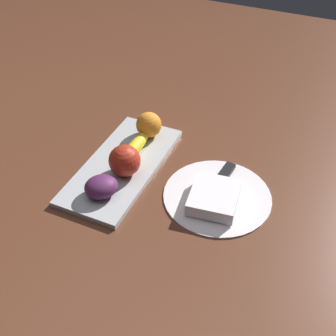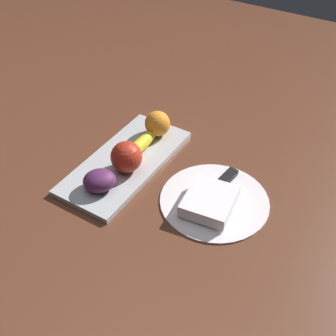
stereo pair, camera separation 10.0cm
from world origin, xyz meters
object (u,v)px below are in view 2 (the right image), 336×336
(banana, at_px, (138,147))
(grape_bunch, at_px, (100,181))
(fruit_tray, at_px, (126,162))
(folded_napkin, at_px, (209,203))
(dinner_plate, at_px, (214,200))
(apple, at_px, (127,157))
(orange_near_apple, at_px, (159,124))
(knife, at_px, (221,184))

(banana, xyz_separation_m, grape_bunch, (0.16, -0.00, 0.01))
(fruit_tray, distance_m, banana, 0.05)
(banana, bearing_deg, folded_napkin, 73.37)
(dinner_plate, xyz_separation_m, folded_napkin, (0.03, 0.00, 0.02))
(apple, distance_m, orange_near_apple, 0.16)
(grape_bunch, height_order, knife, grape_bunch)
(orange_near_apple, xyz_separation_m, grape_bunch, (0.25, -0.00, -0.01))
(grape_bunch, height_order, dinner_plate, grape_bunch)
(folded_napkin, bearing_deg, banana, -107.02)
(banana, xyz_separation_m, folded_napkin, (0.07, 0.24, -0.01))
(apple, bearing_deg, knife, 108.24)
(dinner_plate, distance_m, folded_napkin, 0.04)
(orange_near_apple, relative_size, grape_bunch, 0.89)
(banana, bearing_deg, knife, 91.59)
(fruit_tray, xyz_separation_m, folded_napkin, (0.03, 0.25, 0.02))
(folded_napkin, bearing_deg, grape_bunch, -71.18)
(knife, bearing_deg, folded_napkin, 11.94)
(apple, relative_size, folded_napkin, 0.65)
(apple, relative_size, knife, 0.43)
(orange_near_apple, height_order, dinner_plate, orange_near_apple)
(fruit_tray, xyz_separation_m, dinner_plate, (0.00, 0.25, -0.00))
(dinner_plate, bearing_deg, grape_bunch, -64.75)
(fruit_tray, bearing_deg, apple, 44.79)
(fruit_tray, xyz_separation_m, orange_near_apple, (-0.13, 0.01, 0.04))
(banana, height_order, folded_napkin, banana)
(banana, bearing_deg, dinner_plate, 80.45)
(dinner_plate, height_order, knife, knife)
(apple, distance_m, grape_bunch, 0.09)
(fruit_tray, relative_size, banana, 2.19)
(apple, xyz_separation_m, dinner_plate, (-0.03, 0.23, -0.05))
(orange_near_apple, relative_size, knife, 0.37)
(folded_napkin, xyz_separation_m, knife, (-0.08, -0.01, -0.01))
(fruit_tray, bearing_deg, dinner_plate, 90.00)
(grape_bunch, bearing_deg, apple, 170.76)
(fruit_tray, height_order, orange_near_apple, orange_near_apple)
(dinner_plate, bearing_deg, folded_napkin, 0.00)
(banana, relative_size, orange_near_apple, 2.49)
(apple, xyz_separation_m, knife, (-0.07, 0.22, -0.04))
(fruit_tray, distance_m, apple, 0.06)
(apple, height_order, orange_near_apple, apple)
(apple, bearing_deg, folded_napkin, 88.38)
(apple, distance_m, knife, 0.23)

